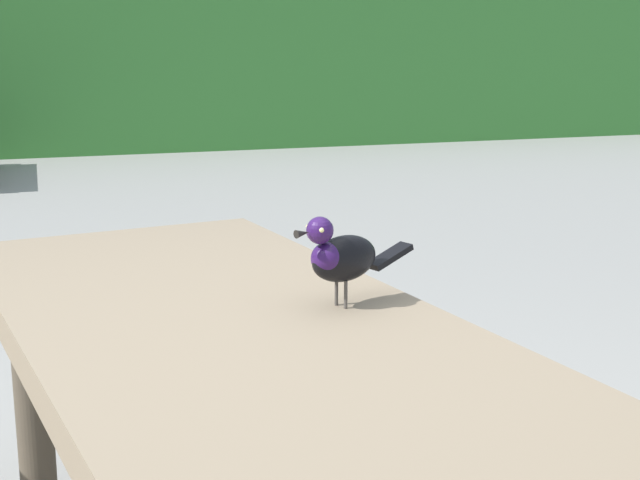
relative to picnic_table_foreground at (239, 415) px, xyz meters
The scene contains 3 objects.
hedge_wall 9.17m from the picnic_table_foreground, 90.35° to the left, with size 28.00×1.58×1.99m, color #387A33.
picnic_table_foreground is the anchor object (origin of this frame).
bird_grackle 0.36m from the picnic_table_foreground, ahead, with size 0.28×0.14×0.18m.
Camera 1 is at (-0.30, -1.50, 1.26)m, focal length 51.71 mm.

